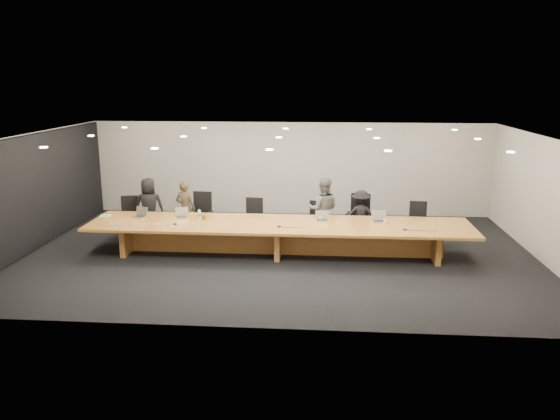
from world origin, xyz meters
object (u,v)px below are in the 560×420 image
Objects in this scene: person_b at (186,209)px; mic_right at (405,229)px; person_c at (323,209)px; laptop_b at (182,213)px; chair_mid_left at (253,218)px; mic_left at (175,224)px; laptop_e at (380,216)px; mic_center at (279,226)px; water_bottle at (199,215)px; av_box at (116,225)px; amber_mug at (204,217)px; chair_left at (200,214)px; paper_cup_far at (385,222)px; laptop_a at (139,212)px; person_d at (361,216)px; chair_far_left at (130,216)px; chair_far_right at (418,222)px; laptop_d at (322,216)px; conference_table at (279,233)px; paper_cup_near at (321,218)px; chair_right at (359,217)px; person_a at (149,207)px.

mic_right is (5.42, -1.58, 0.01)m from person_b.
person_c reaches higher than laptop_b.
chair_mid_left is 2.23m from mic_left.
mic_center is (-2.35, -0.63, -0.12)m from laptop_e.
laptop_e is 0.84m from mic_right.
av_box is at bearing -159.86° from water_bottle.
chair_mid_left is 10.27× the size of amber_mug.
paper_cup_far is at bearing -7.62° from chair_left.
person_b is at bearing 148.94° from mic_center.
chair_mid_left is at bearing 41.94° from laptop_a.
mic_right is (0.89, -1.59, 0.10)m from person_d.
person_b is 1.34m from laptop_a.
paper_cup_far is at bearing -11.56° from chair_mid_left.
paper_cup_far is (4.68, -1.17, 0.21)m from chair_left.
chair_far_left is 4.49× the size of water_bottle.
laptop_e is (-1.06, -0.95, 0.37)m from chair_far_right.
chair_far_right reaches higher than paper_cup_far.
laptop_d is at bearing 171.41° from laptop_e.
conference_table is 113.22× the size of paper_cup_near.
mic_left is (1.65, -1.55, 0.24)m from chair_far_left.
chair_far_left is 13.28× the size of paper_cup_near.
chair_far_left is 3.20× the size of laptop_a.
amber_mug is 0.94× the size of mic_left.
conference_table is 76.37× the size of mic_center.
chair_far_right is 9.37× the size of mic_left.
chair_left is at bearing 158.67° from laptop_e.
chair_far_left is at bearing -171.25° from chair_left.
mic_right is at bearing -48.05° from chair_right.
person_c reaches higher than amber_mug.
water_bottle is 2.26× the size of amber_mug.
mic_left is (-3.45, -1.46, -0.06)m from person_c.
chair_far_right is at bearing 6.92° from chair_mid_left.
amber_mug is at bearing -40.45° from chair_far_left.
chair_far_left is 0.70× the size of person_b.
laptop_e is 1.46× the size of water_bottle.
chair_right is 6.00m from av_box.
person_b is at bearing 68.47° from laptop_a.
chair_right reaches higher than conference_table.
person_b is at bearing 119.80° from water_bottle.
chair_right is 2.54m from mic_center.
person_d reaches higher than mic_right.
laptop_a is at bearing 10.30° from person_c.
laptop_b is at bearing 26.88° from laptop_a.
chair_far_left is 0.67× the size of person_a.
person_a is 0.97m from person_b.
person_b reaches higher than water_bottle.
chair_far_left reaches higher than conference_table.
mic_left is (-3.43, -0.60, -0.10)m from laptop_d.
person_c is at bearing 169.61° from person_a.
chair_far_left is 8.28× the size of mic_right.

